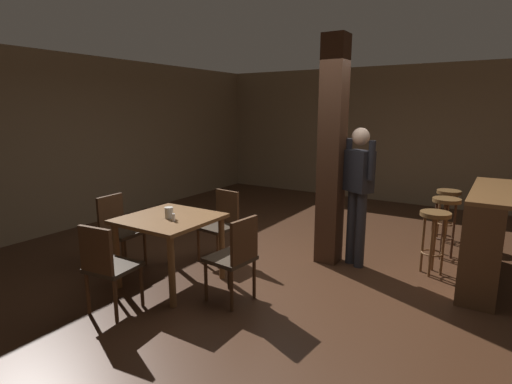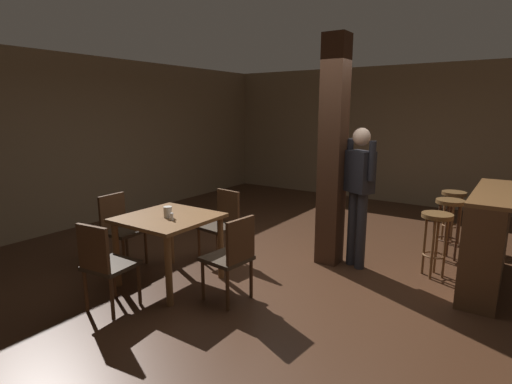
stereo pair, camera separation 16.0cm
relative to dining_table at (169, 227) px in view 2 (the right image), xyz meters
The scene contains 16 objects.
ground_plane 1.61m from the dining_table, 43.91° to the left, with size 10.80×10.80×0.00m, color #382114.
wall_back 5.67m from the dining_table, 79.13° to the left, with size 8.00×0.10×2.80m, color #756047.
wall_left 3.20m from the dining_table, 160.86° to the left, with size 0.10×9.00×2.80m, color #756047.
pillar 2.15m from the dining_table, 51.89° to the left, with size 0.28×0.28×2.80m, color #382114.
dining_table is the anchor object (origin of this frame).
chair_south 0.85m from the dining_table, 90.01° to the right, with size 0.47×0.47×0.89m.
chair_west 0.89m from the dining_table, behind, with size 0.44×0.44×0.89m.
chair_east 0.89m from the dining_table, ahead, with size 0.46×0.46×0.89m.
chair_north 0.91m from the dining_table, 88.01° to the left, with size 0.47×0.47×0.89m.
napkin_cup 0.20m from the dining_table, 45.02° to the right, with size 0.09×0.09×0.12m, color beige.
salt_shaker 0.26m from the dining_table, 31.08° to the right, with size 0.03×0.03×0.08m, color silver.
standing_person 2.29m from the dining_table, 46.00° to the left, with size 0.45×0.34×1.72m.
bar_counter 3.54m from the dining_table, 33.24° to the left, with size 0.56×1.65×1.08m.
bar_stool_near 3.06m from the dining_table, 37.17° to the left, with size 0.34×0.34×0.76m.
bar_stool_mid 3.53m from the dining_table, 45.59° to the left, with size 0.35×0.35×0.80m.
bar_stool_far 4.07m from the dining_table, 53.72° to the left, with size 0.33×0.33×0.77m.
Camera 2 is at (2.14, -4.00, 1.94)m, focal length 28.00 mm.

